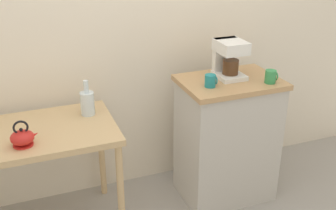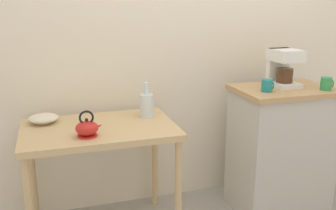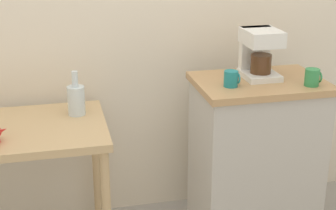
% 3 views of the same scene
% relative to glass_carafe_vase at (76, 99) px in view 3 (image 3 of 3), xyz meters
% --- Properties ---
extents(wooden_table, '(0.95, 0.63, 0.75)m').
position_rel_glass_carafe_vase_xyz_m(wooden_table, '(-0.34, -0.12, -0.18)').
color(wooden_table, tan).
rests_on(wooden_table, ground_plane).
extents(kitchen_counter, '(0.68, 0.49, 0.92)m').
position_rel_glass_carafe_vase_xyz_m(kitchen_counter, '(0.95, -0.16, -0.37)').
color(kitchen_counter, '#BCB7AD').
rests_on(kitchen_counter, ground_plane).
extents(glass_carafe_vase, '(0.09, 0.09, 0.24)m').
position_rel_glass_carafe_vase_xyz_m(glass_carafe_vase, '(0.00, 0.00, 0.00)').
color(glass_carafe_vase, silver).
rests_on(glass_carafe_vase, wooden_table).
extents(coffee_maker, '(0.18, 0.22, 0.26)m').
position_rel_glass_carafe_vase_xyz_m(coffee_maker, '(0.97, -0.10, 0.23)').
color(coffee_maker, white).
rests_on(coffee_maker, kitchen_counter).
extents(mug_dark_teal, '(0.08, 0.07, 0.08)m').
position_rel_glass_carafe_vase_xyz_m(mug_dark_teal, '(0.77, -0.23, 0.13)').
color(mug_dark_teal, teal).
rests_on(mug_dark_teal, kitchen_counter).
extents(mug_tall_green, '(0.08, 0.07, 0.09)m').
position_rel_glass_carafe_vase_xyz_m(mug_tall_green, '(1.17, -0.31, 0.13)').
color(mug_tall_green, '#338C4C').
rests_on(mug_tall_green, kitchen_counter).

